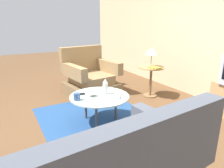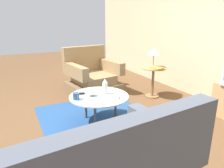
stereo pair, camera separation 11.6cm
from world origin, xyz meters
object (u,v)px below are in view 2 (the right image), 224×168
at_px(armchair, 92,78).
at_px(mug, 76,96).
at_px(coffee_table, 99,98).
at_px(bowl, 92,94).
at_px(tv_remote_dark, 80,94).
at_px(tv_remote_silver, 118,97).
at_px(side_table, 153,76).
at_px(book, 157,68).
at_px(vase, 105,87).
at_px(table_lamp, 154,52).

relative_size(armchair, mug, 7.73).
distance_m(coffee_table, bowl, 0.12).
xyz_separation_m(tv_remote_dark, tv_remote_silver, (0.38, 0.43, 0.00)).
bearing_deg(coffee_table, bowl, -106.71).
bearing_deg(bowl, armchair, 158.30).
bearing_deg(side_table, book, -20.19).
xyz_separation_m(vase, bowl, (-0.01, -0.21, -0.09)).
height_order(table_lamp, book, table_lamp).
relative_size(side_table, table_lamp, 1.62).
xyz_separation_m(side_table, bowl, (0.51, -1.50, 0.02)).
relative_size(bowl, tv_remote_dark, 0.86).
bearing_deg(coffee_table, table_lamp, 111.55).
bearing_deg(tv_remote_dark, mug, 73.86).
bearing_deg(table_lamp, tv_remote_dark, -77.19).
bearing_deg(table_lamp, vase, -67.52).
height_order(side_table, mug, side_table).
distance_m(coffee_table, side_table, 1.50).
distance_m(mug, book, 1.73).
bearing_deg(vase, book, 106.12).
xyz_separation_m(side_table, vase, (0.52, -1.29, 0.11)).
distance_m(table_lamp, mug, 1.87).
xyz_separation_m(tv_remote_silver, book, (-0.58, 1.14, 0.19)).
height_order(table_lamp, vase, table_lamp).
bearing_deg(side_table, tv_remote_dark, -77.64).
bearing_deg(mug, vase, 92.74).
distance_m(armchair, book, 1.35).
height_order(coffee_table, bowl, bowl).
distance_m(armchair, table_lamp, 1.37).
bearing_deg(book, side_table, 158.15).
xyz_separation_m(bowl, book, (-0.34, 1.44, 0.17)).
xyz_separation_m(side_table, table_lamp, (-0.01, -0.01, 0.47)).
height_order(armchair, tv_remote_silver, armchair).
relative_size(armchair, tv_remote_silver, 7.51).
bearing_deg(tv_remote_dark, tv_remote_silver, 152.68).
distance_m(coffee_table, tv_remote_silver, 0.29).
height_order(bowl, tv_remote_silver, bowl).
distance_m(tv_remote_dark, tv_remote_silver, 0.58).
distance_m(mug, tv_remote_dark, 0.22).
bearing_deg(table_lamp, armchair, -127.45).
height_order(mug, bowl, mug).
bearing_deg(coffee_table, book, 105.61).
bearing_deg(tv_remote_silver, armchair, -150.90).
height_order(vase, tv_remote_dark, vase).
bearing_deg(armchair, book, 126.82).
bearing_deg(side_table, mug, -72.75).
distance_m(side_table, bowl, 1.58).
relative_size(coffee_table, side_table, 1.42).
height_order(armchair, table_lamp, table_lamp).
relative_size(tv_remote_silver, book, 0.60).
bearing_deg(vase, table_lamp, 112.48).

